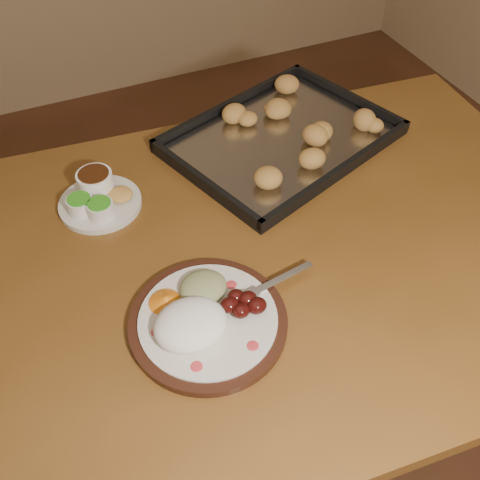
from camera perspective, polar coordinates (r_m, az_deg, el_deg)
name	(u,v)px	position (r m, az deg, el deg)	size (l,w,h in m)	color
ground	(180,480)	(1.61, -6.46, -24.12)	(4.00, 4.00, 0.00)	brown
dining_table	(228,289)	(1.09, -1.33, -5.21)	(1.57, 1.03, 0.75)	brown
dinner_plate	(204,318)	(0.91, -3.89, -8.27)	(0.35, 0.27, 0.06)	black
condiment_saucer	(98,197)	(1.14, -14.93, 4.44)	(0.17, 0.17, 0.06)	beige
baking_tray	(282,137)	(1.27, 4.45, 10.95)	(0.59, 0.51, 0.05)	black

